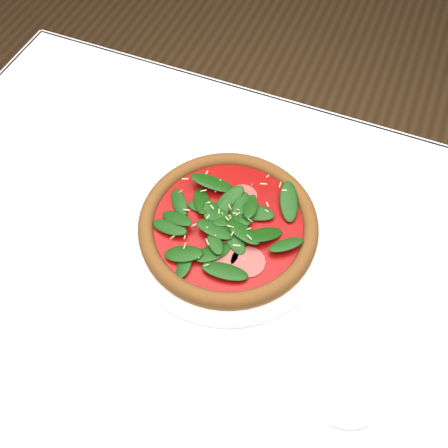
% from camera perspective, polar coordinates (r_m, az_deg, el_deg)
% --- Properties ---
extents(ground, '(6.00, 6.00, 0.00)m').
position_cam_1_polar(ground, '(1.54, -0.93, -17.17)').
color(ground, brown).
rests_on(ground, ground).
extents(dining_table, '(1.21, 0.81, 0.75)m').
position_cam_1_polar(dining_table, '(0.93, -1.49, -6.66)').
color(dining_table, silver).
rests_on(dining_table, ground).
extents(plate, '(0.36, 0.36, 0.02)m').
position_cam_1_polar(plate, '(0.86, 0.48, -0.62)').
color(plate, silver).
rests_on(plate, dining_table).
extents(pizza, '(0.36, 0.36, 0.04)m').
position_cam_1_polar(pizza, '(0.84, 0.49, 0.11)').
color(pizza, '#8D5F22').
rests_on(pizza, plate).
extents(saucer_near, '(0.12, 0.12, 0.01)m').
position_cam_1_polar(saucer_near, '(0.78, 13.65, -17.44)').
color(saucer_near, silver).
rests_on(saucer_near, dining_table).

